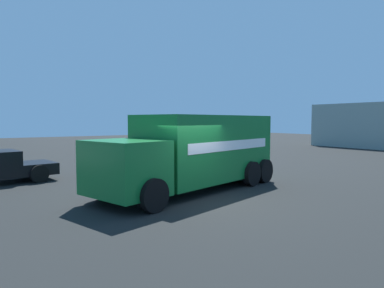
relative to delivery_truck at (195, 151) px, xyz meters
The scene contains 2 objects.
ground_plane 2.28m from the delivery_truck, 30.98° to the right, with size 100.00×100.00×0.00m, color black.
delivery_truck is the anchor object (origin of this frame).
Camera 1 is at (9.45, -6.64, 2.66)m, focal length 32.62 mm.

